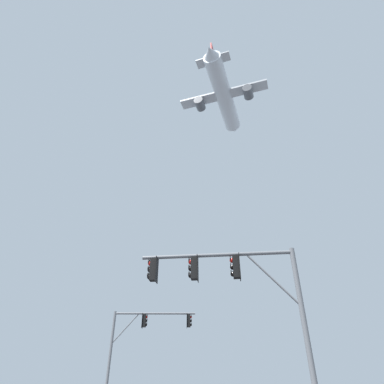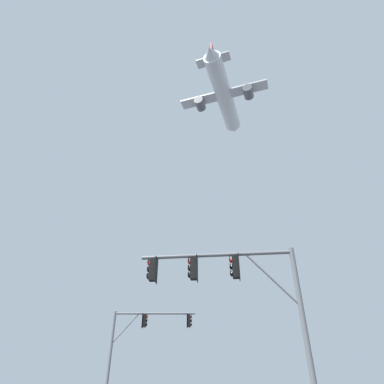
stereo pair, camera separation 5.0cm
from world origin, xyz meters
name	(u,v)px [view 2 (the right image)]	position (x,y,z in m)	size (l,w,h in m)	color
signal_pole_near	(233,286)	(2.58, 8.35, 4.92)	(6.18, 1.06, 6.35)	slate
signal_pole_far	(141,334)	(-2.59, 21.65, 4.86)	(6.24, 0.51, 6.45)	slate
airplane	(224,95)	(7.25, 36.20, 46.83)	(15.63, 20.23, 5.62)	white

